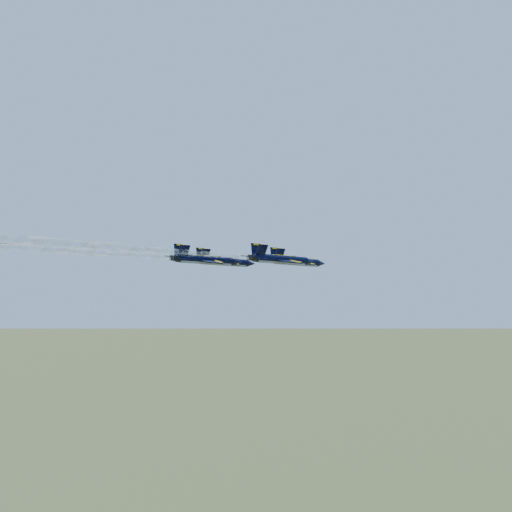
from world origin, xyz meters
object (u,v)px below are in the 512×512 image
Objects in this scene: jet_left at (224,262)px; jet_slot at (207,260)px; jet_lead at (297,262)px; jet_right at (282,260)px.

jet_slot is (6.02, -13.69, 0.00)m from jet_left.
jet_lead is 22.99m from jet_slot.
jet_left is at bearing -132.47° from jet_lead.
jet_lead is 1.00× the size of jet_right.
jet_lead is 15.57m from jet_right.
jet_lead is at bearing 127.54° from jet_right.
jet_right is 1.00× the size of jet_slot.
jet_right is at bearing -52.46° from jet_lead.
jet_slot is at bearing -134.19° from jet_right.
jet_right is (5.15, -14.69, 0.00)m from jet_lead.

